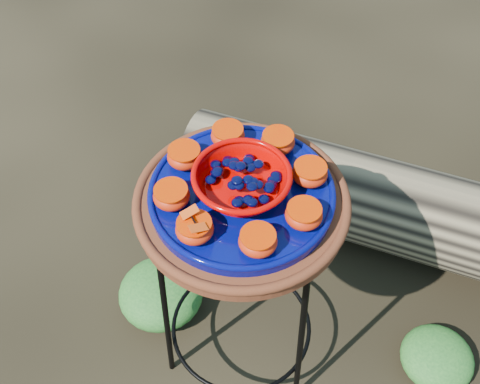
% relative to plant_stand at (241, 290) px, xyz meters
% --- Properties ---
extents(ground, '(60.00, 60.00, 0.00)m').
position_rel_plant_stand_xyz_m(ground, '(0.00, 0.00, -0.35)').
color(ground, black).
extents(plant_stand, '(0.44, 0.44, 0.70)m').
position_rel_plant_stand_xyz_m(plant_stand, '(0.00, 0.00, 0.00)').
color(plant_stand, black).
rests_on(plant_stand, ground).
extents(terracotta_saucer, '(0.47, 0.47, 0.04)m').
position_rel_plant_stand_xyz_m(terracotta_saucer, '(0.00, 0.00, 0.37)').
color(terracotta_saucer, '#5E2311').
rests_on(terracotta_saucer, plant_stand).
extents(cobalt_plate, '(0.40, 0.40, 0.03)m').
position_rel_plant_stand_xyz_m(cobalt_plate, '(0.00, 0.00, 0.40)').
color(cobalt_plate, '#00034C').
rests_on(cobalt_plate, terracotta_saucer).
extents(red_bowl, '(0.20, 0.20, 0.06)m').
position_rel_plant_stand_xyz_m(red_bowl, '(0.00, 0.00, 0.44)').
color(red_bowl, '#C30200').
rests_on(red_bowl, cobalt_plate).
extents(glass_gems, '(0.16, 0.16, 0.03)m').
position_rel_plant_stand_xyz_m(glass_gems, '(0.00, 0.00, 0.48)').
color(glass_gems, black).
rests_on(glass_gems, red_bowl).
extents(orange_half_0, '(0.08, 0.08, 0.04)m').
position_rel_plant_stand_xyz_m(orange_half_0, '(-0.06, -0.14, 0.44)').
color(orange_half_0, '#B73A12').
rests_on(orange_half_0, cobalt_plate).
extents(orange_half_1, '(0.08, 0.08, 0.04)m').
position_rel_plant_stand_xyz_m(orange_half_1, '(0.07, -0.13, 0.44)').
color(orange_half_1, '#B73A12').
rests_on(orange_half_1, cobalt_plate).
extents(orange_half_2, '(0.08, 0.08, 0.04)m').
position_rel_plant_stand_xyz_m(orange_half_2, '(0.14, -0.05, 0.44)').
color(orange_half_2, '#B73A12').
rests_on(orange_half_2, cobalt_plate).
extents(orange_half_3, '(0.08, 0.08, 0.04)m').
position_rel_plant_stand_xyz_m(orange_half_3, '(0.13, 0.07, 0.44)').
color(orange_half_3, '#B73A12').
rests_on(orange_half_3, cobalt_plate).
extents(orange_half_4, '(0.08, 0.08, 0.04)m').
position_rel_plant_stand_xyz_m(orange_half_4, '(0.05, 0.14, 0.44)').
color(orange_half_4, '#B73A12').
rests_on(orange_half_4, cobalt_plate).
extents(orange_half_5, '(0.08, 0.08, 0.04)m').
position_rel_plant_stand_xyz_m(orange_half_5, '(-0.07, 0.13, 0.44)').
color(orange_half_5, '#B73A12').
rests_on(orange_half_5, cobalt_plate).
extents(orange_half_6, '(0.08, 0.08, 0.04)m').
position_rel_plant_stand_xyz_m(orange_half_6, '(-0.14, 0.05, 0.44)').
color(orange_half_6, '#B73A12').
rests_on(orange_half_6, cobalt_plate).
extents(orange_half_7, '(0.08, 0.08, 0.04)m').
position_rel_plant_stand_xyz_m(orange_half_7, '(-0.13, -0.07, 0.44)').
color(orange_half_7, '#B73A12').
rests_on(orange_half_7, cobalt_plate).
extents(butterfly, '(0.09, 0.09, 0.01)m').
position_rel_plant_stand_xyz_m(butterfly, '(-0.06, -0.14, 0.46)').
color(butterfly, '#DF450E').
rests_on(butterfly, orange_half_0).
extents(driftwood_log, '(1.71, 0.65, 0.31)m').
position_rel_plant_stand_xyz_m(driftwood_log, '(0.49, 0.54, -0.19)').
color(driftwood_log, black).
rests_on(driftwood_log, ground).
extents(foliage_left, '(0.27, 0.27, 0.14)m').
position_rel_plant_stand_xyz_m(foliage_left, '(-0.29, 0.09, -0.28)').
color(foliage_left, '#1B511D').
rests_on(foliage_left, ground).
extents(foliage_right, '(0.22, 0.22, 0.11)m').
position_rel_plant_stand_xyz_m(foliage_right, '(0.58, 0.08, -0.30)').
color(foliage_right, '#1B511D').
rests_on(foliage_right, ground).
extents(foliage_back, '(0.34, 0.34, 0.17)m').
position_rel_plant_stand_xyz_m(foliage_back, '(-0.13, 0.65, -0.27)').
color(foliage_back, '#1B511D').
rests_on(foliage_back, ground).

